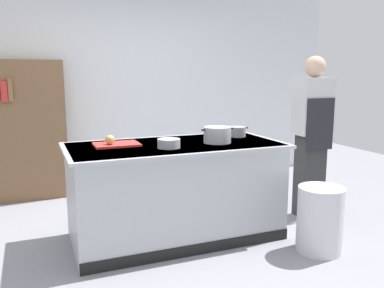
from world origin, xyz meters
TOP-DOWN VIEW (x-y plane):
  - ground_plane at (0.00, 0.00)m, footprint 10.00×10.00m
  - back_wall at (0.00, 2.10)m, footprint 6.40×0.12m
  - counter_island at (0.00, -0.00)m, footprint 1.98×0.98m
  - cutting_board at (-0.52, 0.12)m, footprint 0.40×0.28m
  - onion at (-0.58, 0.09)m, footprint 0.09×0.09m
  - stock_pot at (0.39, -0.08)m, footprint 0.32×0.26m
  - sauce_pan at (0.74, 0.17)m, footprint 0.24×0.17m
  - mixing_bowl at (-0.12, -0.16)m, footprint 0.20×0.20m
  - trash_bin at (1.05, -0.78)m, footprint 0.39×0.39m
  - person_chef at (1.55, 0.01)m, footprint 0.38×0.25m
  - bookshelf at (-1.37, 1.80)m, footprint 1.10×0.31m

SIDE VIEW (x-z plane):
  - ground_plane at x=0.00m, z-range 0.00..0.00m
  - trash_bin at x=1.05m, z-range 0.00..0.58m
  - counter_island at x=0.00m, z-range 0.02..0.92m
  - bookshelf at x=-1.37m, z-range 0.00..1.70m
  - cutting_board at x=-0.52m, z-range 0.90..0.92m
  - person_chef at x=1.55m, z-range 0.05..1.77m
  - mixing_bowl at x=-0.12m, z-range 0.90..0.98m
  - sauce_pan at x=0.74m, z-range 0.90..1.00m
  - onion at x=-0.58m, z-range 0.92..1.01m
  - stock_pot at x=0.39m, z-range 0.90..1.05m
  - back_wall at x=0.00m, z-range 0.00..3.00m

